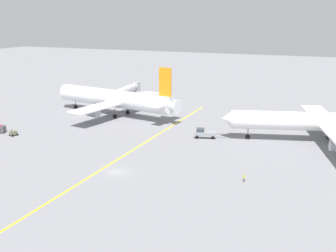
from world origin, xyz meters
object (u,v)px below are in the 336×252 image
object	(u,v)px
pushback_tug	(204,133)
airliner_being_pushed	(323,122)
gse_gpu_cart_small	(13,133)
ground_crew_marshaller_foreground	(244,178)
jet_bridge	(128,89)
airliner_at_gate_left	(114,99)

from	to	relation	value
pushback_tug	airliner_being_pushed	bearing A→B (deg)	16.29
gse_gpu_cart_small	ground_crew_marshaller_foreground	size ratio (longest dim) A/B	1.47
ground_crew_marshaller_foreground	jet_bridge	world-z (taller)	jet_bridge
airliner_at_gate_left	airliner_being_pushed	size ratio (longest dim) A/B	0.99
airliner_at_gate_left	pushback_tug	world-z (taller)	airliner_at_gate_left
airliner_at_gate_left	gse_gpu_cart_small	bearing A→B (deg)	-112.45
ground_crew_marshaller_foreground	jet_bridge	xyz separation A→B (m)	(-62.36, 64.52, 3.55)
airliner_at_gate_left	ground_crew_marshaller_foreground	xyz separation A→B (m)	(54.06, -39.94, -4.87)
airliner_being_pushed	jet_bridge	distance (m)	80.62
airliner_at_gate_left	jet_bridge	distance (m)	25.98
airliner_at_gate_left	ground_crew_marshaller_foreground	distance (m)	67.39
airliner_being_pushed	gse_gpu_cart_small	xyz separation A→B (m)	(-80.54, -28.57, -4.67)
jet_bridge	airliner_at_gate_left	bearing A→B (deg)	-71.32
airliner_at_gate_left	gse_gpu_cart_small	world-z (taller)	airliner_at_gate_left
airliner_being_pushed	ground_crew_marshaller_foreground	distance (m)	38.02
airliner_being_pushed	gse_gpu_cart_small	size ratio (longest dim) A/B	21.00
airliner_being_pushed	pushback_tug	xyz separation A→B (m)	(-30.18, -8.82, -4.22)
airliner_being_pushed	pushback_tug	bearing A→B (deg)	-163.71
ground_crew_marshaller_foreground	gse_gpu_cart_small	bearing A→B (deg)	174.16
gse_gpu_cart_small	ground_crew_marshaller_foreground	distance (m)	68.05
airliner_at_gate_left	gse_gpu_cart_small	xyz separation A→B (m)	(-13.64, -33.02, -4.95)
pushback_tug	ground_crew_marshaller_foreground	size ratio (longest dim) A/B	5.52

